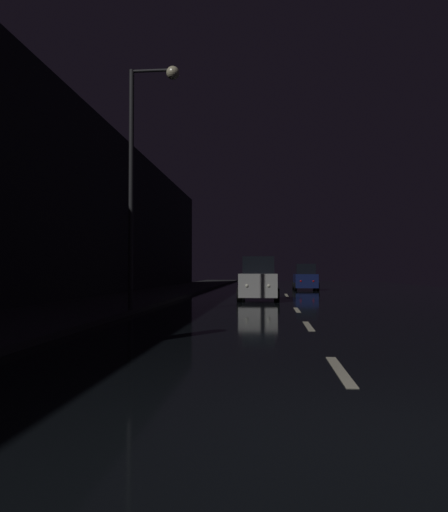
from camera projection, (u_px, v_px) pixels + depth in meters
ground at (287, 296)px, 28.56m from camera, size 27.78×84.00×0.02m
sidewalk_left at (155, 294)px, 29.25m from camera, size 4.40×84.00×0.15m
building_facade_left at (92, 206)px, 26.15m from camera, size 0.80×63.00×9.67m
lane_centerline at (296, 308)px, 19.09m from camera, size 0.16×25.03×0.01m
streetlamp_overhead at (144, 153)px, 16.59m from camera, size 1.70×0.44×8.26m
car_approaching_headlights at (259, 280)px, 24.43m from camera, size 1.95×4.23×2.13m
car_distant_taillights at (305, 278)px, 37.31m from camera, size 1.79×3.88×1.96m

